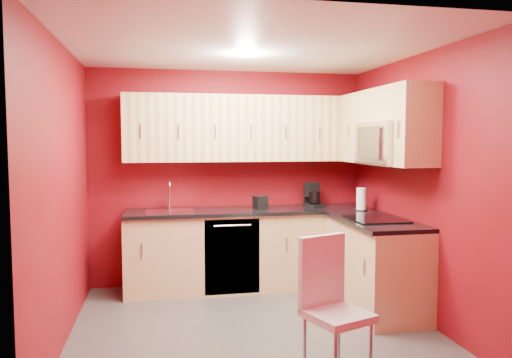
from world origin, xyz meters
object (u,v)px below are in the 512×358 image
object	(u,v)px
microwave	(389,143)
paper_towel	(361,199)
napkin_holder	(260,202)
dining_chair	(338,308)
coffee_maker	(314,195)
sink	(170,208)

from	to	relation	value
microwave	paper_towel	bearing A→B (deg)	89.61
napkin_holder	dining_chair	distance (m)	2.27
microwave	paper_towel	size ratio (longest dim) A/B	3.04
dining_chair	napkin_holder	bearing A→B (deg)	72.76
coffee_maker	paper_towel	bearing A→B (deg)	-65.90
napkin_holder	dining_chair	size ratio (longest dim) A/B	0.15
paper_towel	coffee_maker	bearing A→B (deg)	134.17
paper_towel	dining_chair	xyz separation A→B (m)	(-0.98, -1.89, -0.54)
coffee_maker	paper_towel	size ratio (longest dim) A/B	1.12
napkin_holder	dining_chair	bearing A→B (deg)	-87.26
napkin_holder	paper_towel	bearing A→B (deg)	-16.83
paper_towel	dining_chair	world-z (taller)	paper_towel
sink	dining_chair	world-z (taller)	sink
coffee_maker	dining_chair	xyz separation A→B (m)	(-0.57, -2.31, -0.55)
sink	coffee_maker	distance (m)	1.69
microwave	coffee_maker	size ratio (longest dim) A/B	2.71
microwave	dining_chair	distance (m)	1.96
sink	napkin_holder	size ratio (longest dim) A/B	3.50
sink	napkin_holder	world-z (taller)	sink
microwave	coffee_maker	world-z (taller)	microwave
sink	paper_towel	bearing A→B (deg)	-9.55
coffee_maker	napkin_holder	world-z (taller)	coffee_maker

